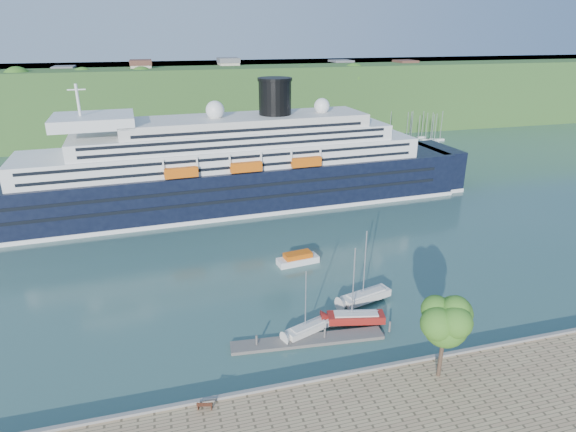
# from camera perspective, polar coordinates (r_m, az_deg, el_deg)

# --- Properties ---
(ground) EXTENTS (400.00, 400.00, 0.00)m
(ground) POSITION_cam_1_polar(r_m,az_deg,el_deg) (55.90, 6.49, -18.88)
(ground) COLOR #315754
(ground) RESTS_ON ground
(far_hillside) EXTENTS (400.00, 50.00, 24.00)m
(far_hillside) POSITION_cam_1_polar(r_m,az_deg,el_deg) (186.65, -10.26, 13.57)
(far_hillside) COLOR #335C24
(far_hillside) RESTS_ON ground
(quay_coping) EXTENTS (220.00, 0.50, 0.30)m
(quay_coping) POSITION_cam_1_polar(r_m,az_deg,el_deg) (55.02, 6.62, -18.09)
(quay_coping) COLOR slate
(quay_coping) RESTS_ON promenade
(cruise_ship) EXTENTS (120.13, 22.97, 26.82)m
(cruise_ship) POSITION_cam_1_polar(r_m,az_deg,el_deg) (101.24, -8.41, 8.19)
(cruise_ship) COLOR black
(cruise_ship) RESTS_ON ground
(park_bench) EXTENTS (1.70, 1.03, 1.01)m
(park_bench) POSITION_cam_1_polar(r_m,az_deg,el_deg) (51.39, -9.83, -21.14)
(park_bench) COLOR #492114
(park_bench) RESTS_ON promenade
(promenade_tree) EXTENTS (6.30, 6.30, 10.44)m
(promenade_tree) POSITION_cam_1_polar(r_m,az_deg,el_deg) (54.09, 17.98, -13.22)
(promenade_tree) COLOR #326219
(promenade_tree) RESTS_ON promenade
(floating_pontoon) EXTENTS (19.10, 4.05, 0.42)m
(floating_pontoon) POSITION_cam_1_polar(r_m,az_deg,el_deg) (61.10, 2.38, -14.51)
(floating_pontoon) COLOR #68635C
(floating_pontoon) RESTS_ON ground
(sailboat_white_near) EXTENTS (6.89, 4.07, 8.60)m
(sailboat_white_near) POSITION_cam_1_polar(r_m,az_deg,el_deg) (60.17, 2.44, -10.45)
(sailboat_white_near) COLOR silver
(sailboat_white_near) RESTS_ON ground
(sailboat_red) EXTENTS (8.42, 3.97, 10.49)m
(sailboat_red) POSITION_cam_1_polar(r_m,az_deg,el_deg) (62.07, 8.24, -8.59)
(sailboat_red) COLOR maroon
(sailboat_red) RESTS_ON ground
(sailboat_white_far) EXTENTS (8.50, 4.29, 10.58)m
(sailboat_white_far) POSITION_cam_1_polar(r_m,az_deg,el_deg) (66.99, 9.43, -6.26)
(sailboat_white_far) COLOR silver
(sailboat_white_far) RESTS_ON ground
(tender_launch) EXTENTS (7.16, 3.23, 1.91)m
(tender_launch) POSITION_cam_1_polar(r_m,az_deg,el_deg) (78.99, 1.17, -5.01)
(tender_launch) COLOR #D2560C
(tender_launch) RESTS_ON ground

